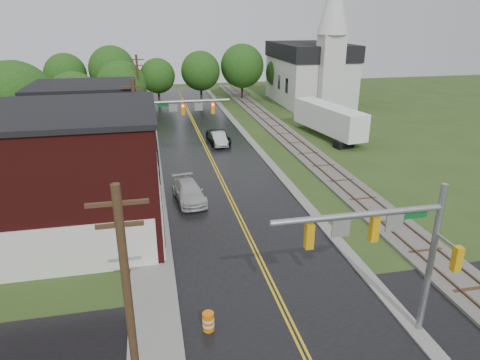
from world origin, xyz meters
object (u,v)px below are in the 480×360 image
object	(u,v)px
church	(312,67)
utility_pole_b	(137,134)
suv_dark	(218,137)
sedan_silver	(219,139)
traffic_signal_near	(390,239)
pickup_white	(189,192)
utility_pole_c	(139,90)
tree_left_b	(17,103)
tree_left_e	(123,87)
construction_barrel	(208,322)
brick_building	(42,177)
tree_left_c	(76,99)
utility_pole_a	(129,309)
traffic_signal_far	(175,115)
semi_trailer	(329,119)

from	to	relation	value
church	utility_pole_b	xyz separation A→B (m)	(-26.80, -31.74, -1.11)
suv_dark	sedan_silver	xyz separation A→B (m)	(-0.14, -0.99, 0.02)
traffic_signal_near	suv_dark	bearing A→B (deg)	93.09
traffic_signal_near	pickup_white	distance (m)	18.63
utility_pole_c	tree_left_b	distance (m)	16.42
tree_left_e	construction_barrel	world-z (taller)	tree_left_e
suv_dark	pickup_white	distance (m)	16.47
brick_building	tree_left_c	bearing A→B (deg)	93.14
pickup_white	utility_pole_a	bearing A→B (deg)	-107.27
utility_pole_c	pickup_white	bearing A→B (deg)	-81.85
traffic_signal_far	construction_barrel	world-z (taller)	traffic_signal_far
brick_building	tree_left_e	xyz separation A→B (m)	(3.64, 30.90, 0.66)
church	utility_pole_b	distance (m)	41.55
brick_building	utility_pole_b	world-z (taller)	utility_pole_b
utility_pole_b	sedan_silver	bearing A→B (deg)	54.19
traffic_signal_far	tree_left_e	size ratio (longest dim) A/B	0.90
brick_building	tree_left_e	distance (m)	31.12
sedan_silver	pickup_white	bearing A→B (deg)	-108.36
suv_dark	utility_pole_a	bearing A→B (deg)	-105.70
church	traffic_signal_near	xyz separation A→B (m)	(-16.53, -51.74, -0.87)
tree_left_e	suv_dark	bearing A→B (deg)	-46.95
traffic_signal_far	pickup_white	size ratio (longest dim) A/B	1.46
traffic_signal_far	construction_barrel	distance (m)	23.44
utility_pole_b	sedan_silver	size ratio (longest dim) A/B	2.14
traffic_signal_near	sedan_silver	world-z (taller)	traffic_signal_near
traffic_signal_near	tree_left_c	world-z (taller)	tree_left_c
semi_trailer	construction_barrel	bearing A→B (deg)	-121.60
tree_left_e	traffic_signal_far	bearing A→B (deg)	-74.11
brick_building	utility_pole_a	world-z (taller)	utility_pole_a
suv_dark	construction_barrel	world-z (taller)	suv_dark
brick_building	utility_pole_b	xyz separation A→B (m)	(5.68, 7.00, 0.57)
pickup_white	utility_pole_b	bearing A→B (deg)	132.55
traffic_signal_near	tree_left_e	distance (m)	45.59
tree_left_c	tree_left_e	size ratio (longest dim) A/B	0.94
brick_building	utility_pole_b	bearing A→B (deg)	50.93
church	traffic_signal_far	distance (m)	35.59
tree_left_e	church	bearing A→B (deg)	15.20
church	sedan_silver	bearing A→B (deg)	-132.47
utility_pole_b	utility_pole_c	world-z (taller)	same
tree_left_c	pickup_white	world-z (taller)	tree_left_c
suv_dark	tree_left_b	bearing A→B (deg)	-174.03
church	pickup_white	size ratio (longest dim) A/B	3.97
traffic_signal_near	utility_pole_c	world-z (taller)	utility_pole_c
pickup_white	church	bearing A→B (deg)	49.88
pickup_white	tree_left_c	bearing A→B (deg)	110.38
brick_building	suv_dark	bearing A→B (deg)	54.08
traffic_signal_far	sedan_silver	distance (m)	9.35
church	traffic_signal_near	world-z (taller)	church
tree_left_b	sedan_silver	bearing A→B (deg)	5.02
utility_pole_c	utility_pole_a	bearing A→B (deg)	-90.00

